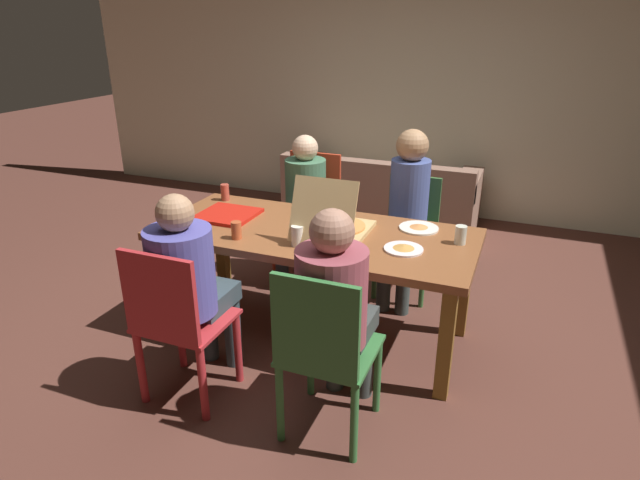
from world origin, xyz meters
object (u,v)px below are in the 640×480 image
drinking_glass_3 (225,192)px  pizza_box_1 (227,215)px  pizza_box_0 (336,225)px  plate_0 (419,228)px  dining_table (314,243)px  person_0 (303,198)px  person_1 (335,301)px  chair_2 (176,321)px  chair_0 (310,211)px  chair_3 (409,228)px  plate_1 (404,248)px  drinking_glass_0 (236,230)px  person_2 (189,278)px  drinking_glass_1 (461,235)px  person_3 (407,204)px  couch (380,199)px  drinking_glass_2 (298,236)px  chair_1 (324,350)px

drinking_glass_3 → pizza_box_1: bearing=-56.8°
pizza_box_0 → plate_0: pizza_box_0 is taller
dining_table → person_0: size_ratio=1.73×
plate_0 → person_1: bearing=-100.5°
drinking_glass_3 → chair_2: bearing=-70.9°
chair_0 → chair_3: chair_0 is taller
pizza_box_1 → plate_1: size_ratio=1.62×
chair_0 → drinking_glass_0: bearing=-88.9°
person_1 → plate_1: size_ratio=5.27×
dining_table → plate_1: 0.60m
person_0 → chair_3: bearing=10.0°
dining_table → person_0: (-0.40, 0.75, 0.03)m
chair_2 → chair_3: 1.97m
person_1 → person_2: person_1 is taller
person_1 → drinking_glass_3: bearing=139.6°
chair_2 → drinking_glass_1: chair_2 is taller
person_3 → couch: bearing=112.2°
person_3 → plate_0: 0.50m
drinking_glass_1 → chair_2: bearing=-141.1°
person_1 → person_3: (0.00, 1.47, 0.03)m
chair_2 → chair_3: size_ratio=1.06×
chair_2 → plate_0: bearing=49.6°
plate_1 → chair_3: bearing=100.2°
person_2 → person_3: (0.82, 1.50, 0.04)m
pizza_box_0 → dining_table: bearing=-176.7°
person_0 → drinking_glass_2: size_ratio=9.52×
person_3 → dining_table: bearing=-119.2°
person_0 → chair_0: bearing=90.0°
person_2 → plate_0: 1.44m
chair_0 → person_0: 0.22m
person_3 → drinking_glass_3: 1.31m
chair_0 → drinking_glass_3: 0.77m
pizza_box_1 → couch: bearing=77.1°
dining_table → pizza_box_1: 0.64m
person_2 → drinking_glass_3: 1.17m
plate_0 → drinking_glass_1: size_ratio=2.23×
drinking_glass_2 → drinking_glass_3: size_ratio=1.02×
pizza_box_0 → drinking_glass_0: size_ratio=4.90×
chair_0 → person_2: size_ratio=0.84×
chair_0 → person_3: 0.86m
person_1 → drinking_glass_0: 0.91m
pizza_box_0 → pizza_box_1: pizza_box_0 is taller
dining_table → drinking_glass_3: (-0.83, 0.32, 0.14)m
dining_table → couch: bearing=94.2°
dining_table → person_3: (0.41, 0.74, 0.08)m
person_0 → pizza_box_0: person_0 is taller
chair_0 → chair_1: 1.96m
person_1 → drinking_glass_2: bearing=130.4°
person_1 → pizza_box_0: person_1 is taller
person_2 → chair_3: (0.82, 1.65, -0.19)m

